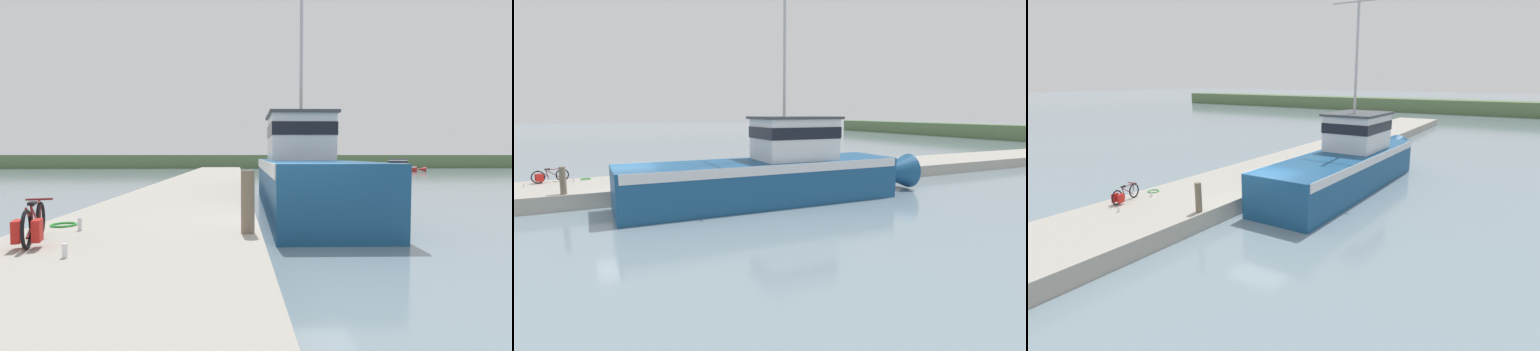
# 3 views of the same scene
# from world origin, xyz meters

# --- Properties ---
(ground_plane) EXTENTS (320.00, 320.00, 0.00)m
(ground_plane) POSITION_xyz_m (0.00, 0.00, 0.00)
(ground_plane) COLOR gray
(dock_pier) EXTENTS (4.72, 80.00, 0.71)m
(dock_pier) POSITION_xyz_m (-3.53, 0.00, 0.35)
(dock_pier) COLOR #A39E93
(dock_pier) RESTS_ON ground_plane
(fishing_boat_main) EXTENTS (3.61, 15.38, 11.45)m
(fishing_boat_main) POSITION_xyz_m (1.09, 6.70, 1.46)
(fishing_boat_main) COLOR navy
(fishing_boat_main) RESTS_ON ground_plane
(bicycle_touring) EXTENTS (0.72, 1.69, 0.70)m
(bicycle_touring) POSITION_xyz_m (-5.03, -3.11, 1.03)
(bicycle_touring) COLOR black
(bicycle_touring) RESTS_ON dock_pier
(mooring_post) EXTENTS (0.26, 0.26, 1.19)m
(mooring_post) POSITION_xyz_m (-1.43, -2.32, 1.30)
(mooring_post) COLOR #756651
(mooring_post) RESTS_ON dock_pier
(hose_coil) EXTENTS (0.53, 0.53, 0.04)m
(hose_coil) POSITION_xyz_m (-5.27, -1.35, 0.73)
(hose_coil) COLOR green
(hose_coil) RESTS_ON dock_pier
(water_bottle_on_curb) EXTENTS (0.08, 0.08, 0.20)m
(water_bottle_on_curb) POSITION_xyz_m (-4.12, -4.02, 0.81)
(water_bottle_on_curb) COLOR silver
(water_bottle_on_curb) RESTS_ON dock_pier
(water_bottle_by_bike) EXTENTS (0.08, 0.08, 0.25)m
(water_bottle_by_bike) POSITION_xyz_m (-4.72, -1.90, 0.83)
(water_bottle_by_bike) COLOR silver
(water_bottle_by_bike) RESTS_ON dock_pier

